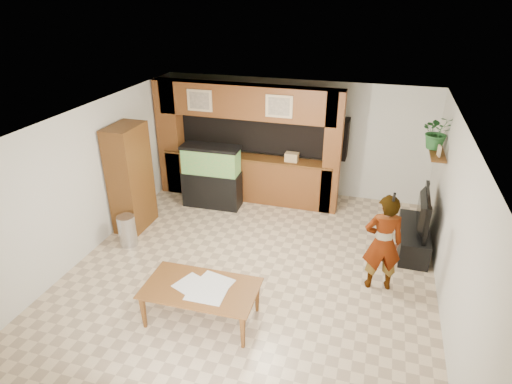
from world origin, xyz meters
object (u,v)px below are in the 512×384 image
(person, at_px, (383,243))
(dining_table, at_px, (201,305))
(pantry_cabinet, at_px, (130,178))
(aquarium, at_px, (212,177))
(television, at_px, (418,211))

(person, xyz_separation_m, dining_table, (-2.41, -1.54, -0.54))
(pantry_cabinet, xyz_separation_m, dining_table, (2.36, -2.17, -0.76))
(person, bearing_deg, pantry_cabinet, -19.65)
(pantry_cabinet, relative_size, aquarium, 1.51)
(aquarium, height_order, television, aquarium)
(pantry_cabinet, height_order, person, pantry_cabinet)
(television, height_order, person, person)
(aquarium, distance_m, person, 4.08)
(dining_table, bearing_deg, aquarium, 107.75)
(television, xyz_separation_m, person, (-0.58, -1.30, 0.02))
(television, bearing_deg, dining_table, 135.05)
(dining_table, bearing_deg, television, 42.13)
(aquarium, xyz_separation_m, person, (3.61, -1.90, 0.15))
(aquarium, xyz_separation_m, dining_table, (1.19, -3.44, -0.39))
(aquarium, bearing_deg, person, -29.54)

